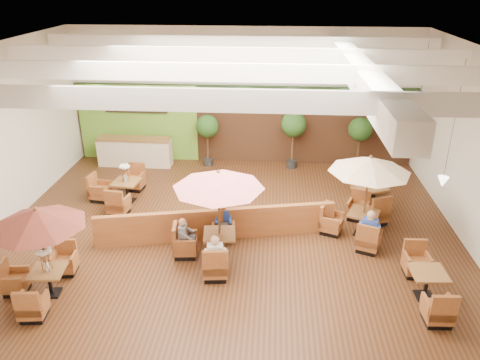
# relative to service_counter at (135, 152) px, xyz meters

# --- Properties ---
(room) EXTENTS (14.04, 14.00, 5.52)m
(room) POSITION_rel_service_counter_xyz_m (4.65, -3.88, 3.05)
(room) COLOR #381E0F
(room) RESTS_ON ground
(service_counter) EXTENTS (3.00, 0.75, 1.18)m
(service_counter) POSITION_rel_service_counter_xyz_m (0.00, 0.00, 0.00)
(service_counter) COLOR beige
(service_counter) RESTS_ON ground
(booth_divider) EXTENTS (7.04, 1.68, 0.99)m
(booth_divider) POSITION_rel_service_counter_xyz_m (4.09, -5.65, -0.09)
(booth_divider) COLOR brown
(booth_divider) RESTS_ON ground
(table_0) EXTENTS (2.34, 2.43, 2.44)m
(table_0) POSITION_rel_service_counter_xyz_m (0.21, -8.59, 1.17)
(table_0) COLOR brown
(table_0) RESTS_ON ground
(table_1) EXTENTS (2.56, 2.66, 2.67)m
(table_1) POSITION_rel_service_counter_xyz_m (4.22, -6.62, 1.34)
(table_1) COLOR brown
(table_1) RESTS_ON ground
(table_2) EXTENTS (2.54, 2.70, 2.59)m
(table_2) POSITION_rel_service_counter_xyz_m (8.43, -5.03, 1.28)
(table_2) COLOR brown
(table_2) RESTS_ON ground
(table_3) EXTENTS (1.81, 2.65, 1.54)m
(table_3) POSITION_rel_service_counter_xyz_m (0.39, -3.35, -0.13)
(table_3) COLOR brown
(table_3) RESTS_ON ground
(table_4) EXTENTS (0.87, 2.50, 0.93)m
(table_4) POSITION_rel_service_counter_xyz_m (9.55, -8.01, -0.23)
(table_4) COLOR brown
(table_4) RESTS_ON ground
(table_5) EXTENTS (1.22, 2.97, 1.04)m
(table_5) POSITION_rel_service_counter_xyz_m (8.99, -3.26, -0.19)
(table_5) COLOR brown
(table_5) RESTS_ON ground
(topiary_0) EXTENTS (0.93, 0.93, 2.16)m
(topiary_0) POSITION_rel_service_counter_xyz_m (3.01, 0.20, 1.02)
(topiary_0) COLOR black
(topiary_0) RESTS_ON ground
(topiary_1) EXTENTS (1.01, 1.01, 2.36)m
(topiary_1) POSITION_rel_service_counter_xyz_m (6.47, 0.20, 1.17)
(topiary_1) COLOR black
(topiary_1) RESTS_ON ground
(topiary_2) EXTENTS (0.94, 0.94, 2.18)m
(topiary_2) POSITION_rel_service_counter_xyz_m (9.10, 0.20, 1.04)
(topiary_2) COLOR black
(topiary_2) RESTS_ON ground
(diner_0) EXTENTS (0.44, 0.38, 0.84)m
(diner_0) POSITION_rel_service_counter_xyz_m (4.28, -7.60, 0.19)
(diner_0) COLOR white
(diner_0) RESTS_ON ground
(diner_1) EXTENTS (0.37, 0.31, 0.73)m
(diner_1) POSITION_rel_service_counter_xyz_m (4.28, -5.64, 0.15)
(diner_1) COLOR #2645A8
(diner_1) RESTS_ON ground
(diner_2) EXTENTS (0.29, 0.36, 0.73)m
(diner_2) POSITION_rel_service_counter_xyz_m (3.30, -6.62, 0.15)
(diner_2) COLOR slate
(diner_2) RESTS_ON ground
(diner_3) EXTENTS (0.47, 0.43, 0.86)m
(diner_3) POSITION_rel_service_counter_xyz_m (8.49, -5.98, 0.20)
(diner_3) COLOR #2645A8
(diner_3) RESTS_ON ground
(diner_4) EXTENTS (0.41, 0.37, 0.76)m
(diner_4) POSITION_rel_service_counter_xyz_m (8.49, -5.98, 0.16)
(diner_4) COLOR white
(diner_4) RESTS_ON ground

